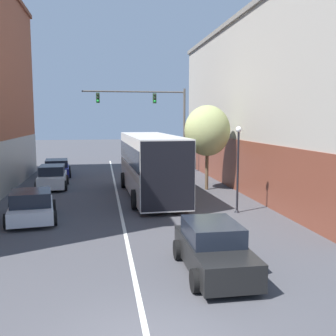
# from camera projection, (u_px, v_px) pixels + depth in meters

# --- Properties ---
(lane_center_line) EXTENTS (0.14, 41.16, 0.01)m
(lane_center_line) POSITION_uv_depth(u_px,v_px,m) (118.00, 199.00, 21.90)
(lane_center_line) COLOR silver
(lane_center_line) RESTS_ON ground_plane
(building_right_storefront) EXTENTS (7.07, 26.04, 10.84)m
(building_right_storefront) POSITION_uv_depth(u_px,v_px,m) (282.00, 103.00, 25.70)
(building_right_storefront) COLOR #9E998E
(building_right_storefront) RESTS_ON ground_plane
(bus) EXTENTS (3.13, 10.25, 3.55)m
(bus) POSITION_uv_depth(u_px,v_px,m) (151.00, 162.00, 22.60)
(bus) COLOR silver
(bus) RESTS_ON ground_plane
(hatchback_foreground) EXTENTS (1.90, 3.95, 1.45)m
(hatchback_foreground) POSITION_uv_depth(u_px,v_px,m) (213.00, 249.00, 11.49)
(hatchback_foreground) COLOR black
(hatchback_foreground) RESTS_ON ground_plane
(parked_car_left_near) EXTENTS (2.06, 4.18, 1.50)m
(parked_car_left_near) POSITION_uv_depth(u_px,v_px,m) (53.00, 177.00, 25.50)
(parked_car_left_near) COLOR silver
(parked_car_left_near) RESTS_ON ground_plane
(parked_car_left_mid) EXTENTS (2.48, 4.04, 1.36)m
(parked_car_left_mid) POSITION_uv_depth(u_px,v_px,m) (31.00, 206.00, 17.29)
(parked_car_left_mid) COLOR silver
(parked_car_left_mid) RESTS_ON ground_plane
(parked_car_left_far) EXTENTS (2.39, 4.55, 1.31)m
(parked_car_left_far) POSITION_uv_depth(u_px,v_px,m) (57.00, 168.00, 30.94)
(parked_car_left_far) COLOR navy
(parked_car_left_far) RESTS_ON ground_plane
(traffic_signal_gantry) EXTENTS (8.40, 0.36, 6.96)m
(traffic_signal_gantry) POSITION_uv_depth(u_px,v_px,m) (156.00, 112.00, 32.21)
(traffic_signal_gantry) COLOR #514C47
(traffic_signal_gantry) RESTS_ON ground_plane
(street_lamp) EXTENTS (0.28, 0.28, 4.12)m
(street_lamp) POSITION_uv_depth(u_px,v_px,m) (238.00, 167.00, 18.61)
(street_lamp) COLOR black
(street_lamp) RESTS_ON ground_plane
(street_tree_near) EXTENTS (2.88, 2.60, 5.32)m
(street_tree_near) POSITION_uv_depth(u_px,v_px,m) (207.00, 131.00, 24.57)
(street_tree_near) COLOR brown
(street_tree_near) RESTS_ON ground_plane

